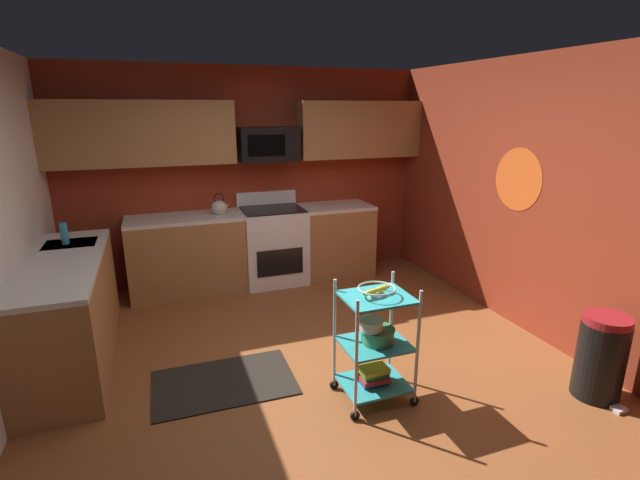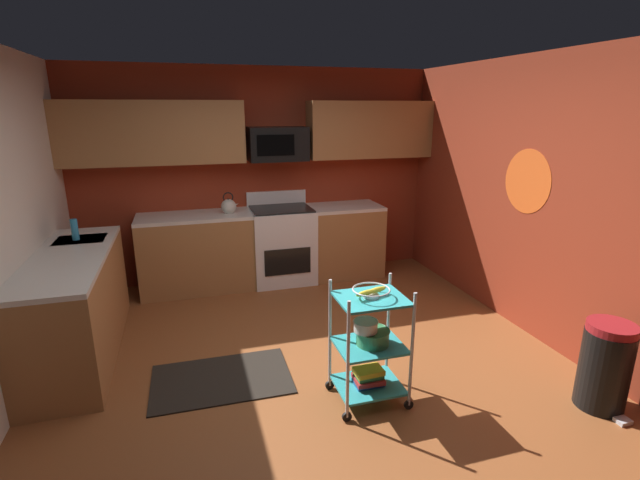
# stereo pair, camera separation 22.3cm
# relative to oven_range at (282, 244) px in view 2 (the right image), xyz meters

# --- Properties ---
(floor) EXTENTS (4.40, 4.80, 0.04)m
(floor) POSITION_rel_oven_range_xyz_m (-0.20, -2.10, -0.50)
(floor) COLOR brown
(floor) RESTS_ON ground
(wall_back) EXTENTS (4.52, 0.06, 2.60)m
(wall_back) POSITION_rel_oven_range_xyz_m (-0.20, 0.33, 0.82)
(wall_back) COLOR maroon
(wall_back) RESTS_ON ground
(wall_right) EXTENTS (0.06, 4.80, 2.60)m
(wall_right) POSITION_rel_oven_range_xyz_m (2.03, -2.10, 0.82)
(wall_right) COLOR maroon
(wall_right) RESTS_ON ground
(wall_flower_decal) EXTENTS (0.00, 0.61, 0.61)m
(wall_flower_decal) POSITION_rel_oven_range_xyz_m (2.00, -1.84, 0.97)
(wall_flower_decal) COLOR #E5591E
(counter_run) EXTENTS (3.69, 2.53, 0.92)m
(counter_run) POSITION_rel_oven_range_xyz_m (-0.96, -0.51, -0.01)
(counter_run) COLOR #9E6B3D
(counter_run) RESTS_ON ground
(oven_range) EXTENTS (0.76, 0.65, 1.10)m
(oven_range) POSITION_rel_oven_range_xyz_m (0.00, 0.00, 0.00)
(oven_range) COLOR white
(oven_range) RESTS_ON ground
(upper_cabinets) EXTENTS (4.40, 0.33, 0.70)m
(upper_cabinets) POSITION_rel_oven_range_xyz_m (-0.25, 0.13, 1.37)
(upper_cabinets) COLOR #9E6B3D
(microwave) EXTENTS (0.70, 0.39, 0.40)m
(microwave) POSITION_rel_oven_range_xyz_m (-0.00, 0.10, 1.22)
(microwave) COLOR black
(rolling_cart) EXTENTS (0.55, 0.42, 0.91)m
(rolling_cart) POSITION_rel_oven_range_xyz_m (0.09, -2.64, -0.03)
(rolling_cart) COLOR silver
(rolling_cart) RESTS_ON ground
(fruit_bowl) EXTENTS (0.27, 0.27, 0.07)m
(fruit_bowl) POSITION_rel_oven_range_xyz_m (0.09, -2.64, 0.40)
(fruit_bowl) COLOR silver
(fruit_bowl) RESTS_ON rolling_cart
(mixing_bowl_large) EXTENTS (0.25, 0.25, 0.11)m
(mixing_bowl_large) POSITION_rel_oven_range_xyz_m (0.12, -2.64, 0.04)
(mixing_bowl_large) COLOR #387F4C
(mixing_bowl_large) RESTS_ON rolling_cart
(mixing_bowl_small) EXTENTS (0.18, 0.18, 0.08)m
(mixing_bowl_small) POSITION_rel_oven_range_xyz_m (0.06, -2.64, 0.14)
(mixing_bowl_small) COLOR silver
(mixing_bowl_small) RESTS_ON rolling_cart
(book_stack) EXTENTS (0.22, 0.19, 0.13)m
(book_stack) POSITION_rel_oven_range_xyz_m (0.09, -2.64, -0.29)
(book_stack) COLOR #1E4C8C
(book_stack) RESTS_ON rolling_cart
(kettle) EXTENTS (0.21, 0.18, 0.26)m
(kettle) POSITION_rel_oven_range_xyz_m (-0.63, -0.00, 0.52)
(kettle) COLOR beige
(kettle) RESTS_ON counter_run
(dish_soap_bottle) EXTENTS (0.06, 0.06, 0.20)m
(dish_soap_bottle) POSITION_rel_oven_range_xyz_m (-2.13, -0.77, 0.54)
(dish_soap_bottle) COLOR #2D8CBF
(dish_soap_bottle) RESTS_ON counter_run
(trash_can) EXTENTS (0.34, 0.42, 0.66)m
(trash_can) POSITION_rel_oven_range_xyz_m (1.70, -3.20, -0.15)
(trash_can) COLOR black
(trash_can) RESTS_ON ground
(floor_rug) EXTENTS (1.11, 0.72, 0.01)m
(floor_rug) POSITION_rel_oven_range_xyz_m (-0.95, -2.07, -0.47)
(floor_rug) COLOR black
(floor_rug) RESTS_ON ground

